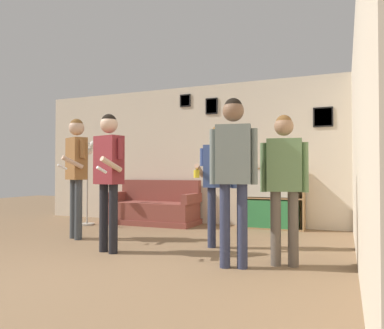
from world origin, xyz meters
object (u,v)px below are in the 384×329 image
Objects in this scene: person_player_foreground_center at (109,167)px; person_spectator_far_right at (284,174)px; person_player_foreground_left at (76,164)px; person_spectator_near_bookshelf at (233,162)px; floor_lamp at (87,165)px; bottle_on_floor at (111,221)px; person_watcher_holding_cup at (218,173)px; bookshelf at (272,198)px; couch at (154,209)px.

person_player_foreground_center reaches higher than person_spectator_far_right.
person_player_foreground_center is 1.07× the size of person_spectator_far_right.
person_player_foreground_left is 1.02× the size of person_spectator_near_bookshelf.
floor_lamp is 4.01m from person_spectator_near_bookshelf.
person_spectator_near_bookshelf is at bearing -149.48° from person_spectator_far_right.
bottle_on_floor is at bearing 153.24° from person_spectator_far_right.
person_watcher_holding_cup is at bearing 4.51° from person_player_foreground_left.
person_watcher_holding_cup reaches higher than bookshelf.
person_player_foreground_center is at bearing -176.11° from person_spectator_far_right.
bookshelf is 2.71m from person_spectator_far_right.
floor_lamp reaches higher than bookshelf.
person_spectator_near_bookshelf is 6.64× the size of bottle_on_floor.
person_watcher_holding_cup is at bearing -20.50° from floor_lamp.
person_spectator_far_right is (3.93, -1.76, -0.16)m from floor_lamp.
couch reaches higher than bottle_on_floor.
person_watcher_holding_cup is (-0.36, -1.96, 0.45)m from bookshelf.
person_player_foreground_center is (1.81, -1.90, -0.08)m from floor_lamp.
person_spectator_far_right is at bearing -24.10° from floor_lamp.
bookshelf reaches higher than bottle_on_floor.
person_player_foreground_center is (0.73, -2.55, 0.78)m from couch.
person_spectator_far_right is (0.48, 0.28, -0.12)m from person_spectator_near_bookshelf.
floor_lamp is at bearing 173.16° from bottle_on_floor.
person_player_foreground_center is at bearing -46.45° from floor_lamp.
bookshelf is 3.19m from person_player_foreground_center.
person_player_foreground_left is at bearing -98.18° from couch.
person_spectator_near_bookshelf is (3.46, -2.04, -0.04)m from floor_lamp.
person_spectator_near_bookshelf is at bearing -34.45° from bottle_on_floor.
person_player_foreground_left is at bearing -58.17° from floor_lamp.
person_player_foreground_left is at bearing -140.00° from bookshelf.
person_spectator_far_right is 6.02× the size of bottle_on_floor.
couch is 2.76m from person_player_foreground_center.
bottle_on_floor is at bearing -6.84° from floor_lamp.
bookshelf is 2.94m from person_spectator_near_bookshelf.
person_spectator_far_right reaches higher than floor_lamp.
floor_lamp is at bearing -149.15° from couch.
person_watcher_holding_cup is 6.05× the size of bottle_on_floor.
floor_lamp is 4.31m from person_spectator_far_right.
person_watcher_holding_cup reaches higher than couch.
person_player_foreground_left is 2.76m from person_spectator_near_bookshelf.
person_watcher_holding_cup is at bearing -42.69° from couch.
floor_lamp is at bearing -165.82° from bookshelf.
person_player_foreground_center is 1.41m from person_watcher_holding_cup.
person_player_foreground_center reaches higher than floor_lamp.
person_watcher_holding_cup is at bearing 145.91° from person_spectator_far_right.
person_watcher_holding_cup is (2.18, 0.17, -0.14)m from person_player_foreground_left.
person_watcher_holding_cup is (1.90, -1.76, 0.70)m from couch.
person_spectator_near_bookshelf is at bearing -15.84° from person_player_foreground_left.
person_watcher_holding_cup is 1.00× the size of person_spectator_far_right.
bottle_on_floor is (-1.23, 1.83, -0.96)m from person_player_foreground_center.
person_player_foreground_center is at bearing -73.93° from couch.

